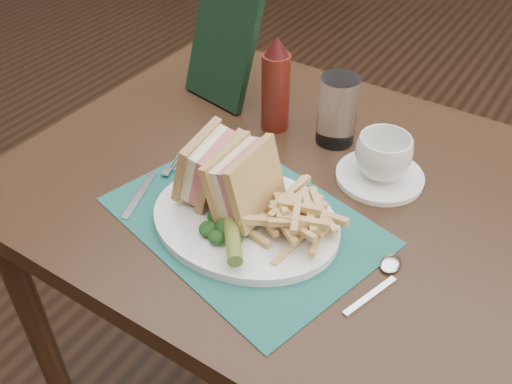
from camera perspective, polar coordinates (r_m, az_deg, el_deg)
floor at (r=1.84m, az=10.04°, el=-8.64°), size 7.00×7.00×0.00m
table_main at (r=1.26m, az=2.01°, el=-11.77°), size 0.90×0.75×0.75m
placemat at (r=0.90m, az=-1.13°, el=-2.88°), size 0.47×0.38×0.00m
plate at (r=0.88m, az=-1.07°, el=-2.91°), size 0.32×0.26×0.01m
sandwich_half_a at (r=0.90m, az=-5.95°, el=3.04°), size 0.09×0.12×0.11m
sandwich_half_b at (r=0.86m, az=-2.32°, el=1.49°), size 0.08×0.12×0.12m
kale_garnish at (r=0.84m, az=-3.04°, el=-3.73°), size 0.11×0.08×0.03m
pickle_spear at (r=0.82m, az=-2.44°, el=-4.06°), size 0.09×0.11×0.03m
fries_pile at (r=0.84m, az=3.94°, el=-2.09°), size 0.18×0.20×0.06m
fork at (r=0.97m, az=-10.42°, el=0.84°), size 0.09×0.17×0.01m
spoon at (r=0.82m, az=12.10°, el=-8.86°), size 0.08×0.15×0.01m
saucer at (r=1.00m, az=12.25°, el=1.54°), size 0.18×0.18×0.01m
coffee_cup at (r=0.97m, az=12.60°, el=3.50°), size 0.13×0.13×0.07m
drinking_glass at (r=1.05m, az=8.13°, el=8.08°), size 0.08×0.08×0.13m
ketchup_bottle at (r=1.06m, az=1.99°, el=10.78°), size 0.06×0.06×0.19m
check_presenter at (r=1.16m, az=-3.22°, el=14.93°), size 0.17×0.12×0.24m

